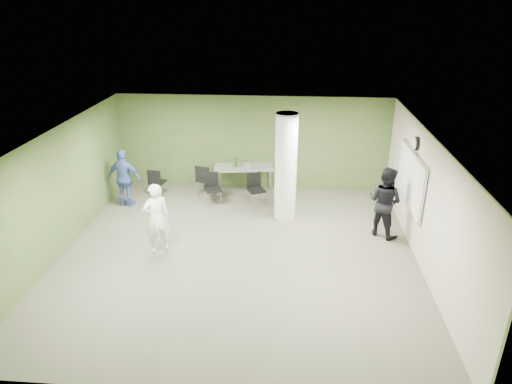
# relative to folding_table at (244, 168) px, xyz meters

# --- Properties ---
(floor) EXTENTS (8.00, 8.00, 0.00)m
(floor) POSITION_rel_folding_table_xyz_m (0.25, -3.55, -0.76)
(floor) COLOR #575645
(floor) RESTS_ON ground
(ceiling) EXTENTS (8.00, 8.00, 0.00)m
(ceiling) POSITION_rel_folding_table_xyz_m (0.25, -3.55, 2.04)
(ceiling) COLOR white
(ceiling) RESTS_ON wall_back
(wall_back) EXTENTS (8.00, 2.80, 0.02)m
(wall_back) POSITION_rel_folding_table_xyz_m (0.25, 0.45, 0.64)
(wall_back) COLOR #445B2B
(wall_back) RESTS_ON floor
(wall_left) EXTENTS (0.02, 8.00, 2.80)m
(wall_left) POSITION_rel_folding_table_xyz_m (-3.75, -3.55, 0.64)
(wall_left) COLOR #445B2B
(wall_left) RESTS_ON floor
(wall_right_cream) EXTENTS (0.02, 8.00, 2.80)m
(wall_right_cream) POSITION_rel_folding_table_xyz_m (4.25, -3.55, 0.64)
(wall_right_cream) COLOR #C1B4A0
(wall_right_cream) RESTS_ON floor
(column) EXTENTS (0.56, 0.56, 2.80)m
(column) POSITION_rel_folding_table_xyz_m (1.25, -1.55, 0.64)
(column) COLOR silver
(column) RESTS_ON floor
(whiteboard) EXTENTS (0.05, 2.30, 1.30)m
(whiteboard) POSITION_rel_folding_table_xyz_m (4.17, -2.35, 0.74)
(whiteboard) COLOR silver
(whiteboard) RESTS_ON wall_right_cream
(wall_clock) EXTENTS (0.06, 0.32, 0.32)m
(wall_clock) POSITION_rel_folding_table_xyz_m (4.18, -2.35, 1.59)
(wall_clock) COLOR black
(wall_clock) RESTS_ON wall_right_cream
(folding_table) EXTENTS (1.79, 0.96, 1.06)m
(folding_table) POSITION_rel_folding_table_xyz_m (0.00, 0.00, 0.00)
(folding_table) COLOR gray
(folding_table) RESTS_ON floor
(wastebasket) EXTENTS (0.28, 0.28, 0.32)m
(wastebasket) POSITION_rel_folding_table_xyz_m (-0.76, -0.45, -0.60)
(wastebasket) COLOR #4C4C4C
(wastebasket) RESTS_ON floor
(chair_back_left) EXTENTS (0.47, 0.47, 0.84)m
(chair_back_left) POSITION_rel_folding_table_xyz_m (-2.51, -0.50, -0.28)
(chair_back_left) COLOR black
(chair_back_left) RESTS_ON floor
(chair_back_right) EXTENTS (0.57, 0.57, 0.92)m
(chair_back_right) POSITION_rel_folding_table_xyz_m (-1.12, -0.29, -0.22)
(chair_back_right) COLOR black
(chair_back_right) RESTS_ON floor
(chair_table_left) EXTENTS (0.56, 0.56, 0.86)m
(chair_table_left) POSITION_rel_folding_table_xyz_m (-0.81, -0.79, -0.26)
(chair_table_left) COLOR black
(chair_table_left) RESTS_ON floor
(chair_table_right) EXTENTS (0.58, 0.58, 0.88)m
(chair_table_right) POSITION_rel_folding_table_xyz_m (0.41, -0.76, -0.25)
(chair_table_right) COLOR black
(chair_table_right) RESTS_ON floor
(woman_white) EXTENTS (0.73, 0.67, 1.67)m
(woman_white) POSITION_rel_folding_table_xyz_m (-1.59, -3.57, 0.07)
(woman_white) COLOR white
(woman_white) RESTS_ON floor
(man_black) EXTENTS (1.08, 1.06, 1.76)m
(man_black) POSITION_rel_folding_table_xyz_m (3.65, -2.34, 0.12)
(man_black) COLOR black
(man_black) RESTS_ON floor
(man_blue) EXTENTS (1.02, 0.55, 1.65)m
(man_blue) POSITION_rel_folding_table_xyz_m (-3.15, -1.22, 0.06)
(man_blue) COLOR #405B9E
(man_blue) RESTS_ON floor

